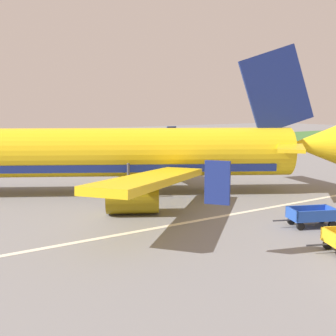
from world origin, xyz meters
TOP-DOWN VIEW (x-y plane):
  - grass_strip at (0.00, 51.35)m, footprint 220.00×28.00m
  - apron_stripe at (0.00, 11.80)m, footprint 120.00×0.36m
  - airplane at (-2.27, 22.00)m, footprint 34.38×28.58m
  - baggage_cart_far_end at (3.11, 7.36)m, footprint 3.56×2.26m

SIDE VIEW (x-z plane):
  - apron_stripe at x=0.00m, z-range 0.00..0.01m
  - grass_strip at x=0.00m, z-range 0.00..0.06m
  - baggage_cart_far_end at x=3.11m, z-range 0.07..1.14m
  - airplane at x=-2.27m, z-range -2.62..8.72m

